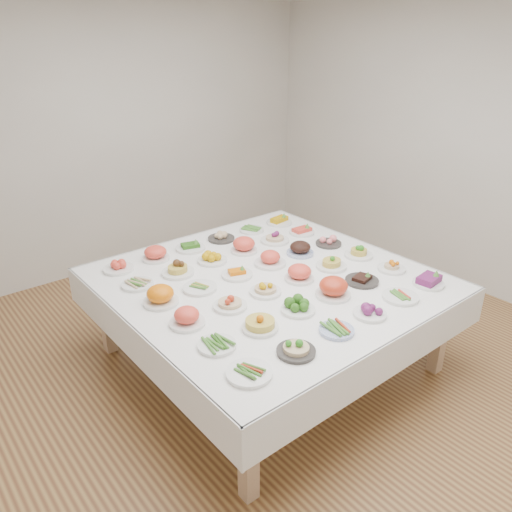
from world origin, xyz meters
TOP-DOWN VIEW (x-y plane):
  - room_envelope at (0.00, 0.00)m, footprint 5.02×5.02m
  - display_table at (0.02, -0.02)m, footprint 2.26×2.26m
  - dish_0 at (-0.82, -0.85)m, footprint 0.25×0.25m
  - dish_1 at (-0.49, -0.87)m, footprint 0.23×0.23m
  - dish_2 at (-0.14, -0.86)m, footprint 0.22×0.22m
  - dish_3 at (0.18, -0.86)m, footprint 0.22×0.22m
  - dish_4 at (0.53, -0.85)m, footprint 0.25×0.25m
  - dish_5 at (0.86, -0.86)m, footprint 0.22×0.22m
  - dish_6 at (-0.81, -0.52)m, footprint 0.23×0.23m
  - dish_7 at (-0.48, -0.53)m, footprint 0.23×0.23m
  - dish_8 at (-0.15, -0.53)m, footprint 0.23×0.23m
  - dish_9 at (0.19, -0.53)m, footprint 0.25×0.25m
  - dish_10 at (0.51, -0.52)m, footprint 0.25×0.25m
  - dish_11 at (0.86, -0.53)m, footprint 0.21×0.21m
  - dish_12 at (-0.81, -0.20)m, footprint 0.23×0.23m
  - dish_13 at (-0.47, -0.20)m, footprint 0.23×0.23m
  - dish_14 at (-0.15, -0.20)m, footprint 0.22×0.22m
  - dish_15 at (0.18, -0.20)m, footprint 0.22×0.22m
  - dish_16 at (0.53, -0.20)m, footprint 0.24×0.24m
  - dish_17 at (0.86, -0.20)m, footprint 0.23×0.23m
  - dish_18 at (-0.80, 0.15)m, footprint 0.27×0.27m
  - dish_19 at (-0.49, 0.15)m, footprint 0.24×0.24m
  - dish_20 at (-0.15, 0.15)m, footprint 0.24×0.24m
  - dish_21 at (0.19, 0.15)m, footprint 0.25×0.25m
  - dish_22 at (0.51, 0.14)m, footprint 0.23×0.23m
  - dish_23 at (0.85, 0.13)m, footprint 0.22×0.22m
  - dish_24 at (-0.81, 0.49)m, footprint 0.23×0.23m
  - dish_25 at (-0.48, 0.47)m, footprint 0.26×0.25m
  - dish_26 at (-0.14, 0.49)m, footprint 0.24×0.24m
  - dish_27 at (0.18, 0.48)m, footprint 0.22×0.22m
  - dish_28 at (0.53, 0.49)m, footprint 0.25×0.25m
  - dish_29 at (0.85, 0.48)m, footprint 0.23×0.23m
  - dish_30 at (-0.80, 0.82)m, footprint 0.23×0.23m
  - dish_31 at (-0.48, 0.82)m, footprint 0.22×0.22m
  - dish_32 at (-0.15, 0.81)m, footprint 0.25×0.25m
  - dish_33 at (0.18, 0.82)m, footprint 0.24×0.24m
  - dish_34 at (0.53, 0.82)m, footprint 0.22×0.22m
  - dish_35 at (0.86, 0.80)m, footprint 0.24×0.24m

SIDE VIEW (x-z plane):
  - display_table at x=0.02m, z-range 0.31..1.06m
  - dish_19 at x=-0.49m, z-range 0.74..0.79m
  - dish_0 at x=-0.82m, z-range 0.74..0.80m
  - dish_34 at x=0.53m, z-range 0.75..0.80m
  - dish_24 at x=-0.81m, z-range 0.75..0.80m
  - dish_4 at x=0.53m, z-range 0.75..0.80m
  - dish_6 at x=-0.81m, z-range 0.75..0.80m
  - dish_2 at x=-0.14m, z-range 0.75..0.80m
  - dish_23 at x=0.85m, z-range 0.74..0.83m
  - dish_20 at x=-0.15m, z-range 0.74..0.84m
  - dish_30 at x=-0.80m, z-range 0.74..0.84m
  - dish_33 at x=0.18m, z-range 0.74..0.84m
  - dish_10 at x=0.51m, z-range 0.74..0.84m
  - dish_11 at x=0.86m, z-range 0.74..0.84m
  - dish_3 at x=0.18m, z-range 0.75..0.85m
  - dish_35 at x=0.86m, z-range 0.74..0.85m
  - dish_26 at x=-0.14m, z-range 0.74..0.85m
  - dish_29 at x=0.85m, z-range 0.74..0.85m
  - dish_32 at x=-0.15m, z-range 0.74..0.85m
  - dish_5 at x=0.86m, z-range 0.74..0.85m
  - dish_8 at x=-0.15m, z-range 0.75..0.85m
  - dish_17 at x=0.86m, z-range 0.74..0.86m
  - dish_12 at x=-0.81m, z-range 0.74..0.86m
  - dish_14 at x=-0.15m, z-range 0.75..0.87m
  - dish_15 at x=0.18m, z-range 0.75..0.87m
  - dish_1 at x=-0.49m, z-range 0.75..0.87m
  - dish_21 at x=0.19m, z-range 0.74..0.88m
  - dish_16 at x=0.53m, z-range 0.74..0.88m
  - dish_31 at x=-0.48m, z-range 0.75..0.88m
  - dish_13 at x=-0.47m, z-range 0.75..0.88m
  - dish_7 at x=-0.48m, z-range 0.75..0.88m
  - dish_27 at x=0.18m, z-range 0.75..0.88m
  - dish_25 at x=-0.48m, z-range 0.75..0.89m
  - dish_28 at x=0.53m, z-range 0.75..0.89m
  - dish_22 at x=0.51m, z-range 0.75..0.90m
  - dish_18 at x=-0.80m, z-range 0.75..0.90m
  - dish_9 at x=0.19m, z-range 0.75..0.90m
  - room_envelope at x=0.00m, z-range 0.43..3.24m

